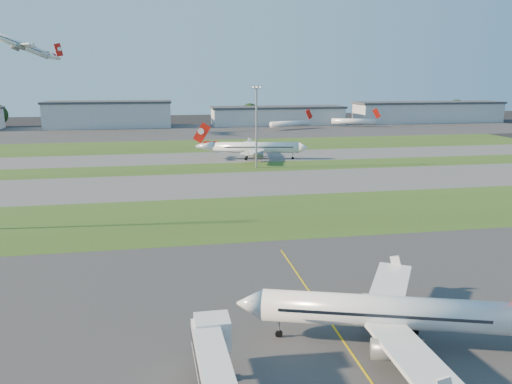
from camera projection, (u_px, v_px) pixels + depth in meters
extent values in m
plane|color=black|center=(299.00, 346.00, 53.48)|extent=(700.00, 700.00, 0.00)
cube|color=#333335|center=(299.00, 346.00, 53.48)|extent=(300.00, 70.00, 0.01)
cube|color=#2F4918|center=(234.00, 217.00, 103.35)|extent=(300.00, 34.00, 0.01)
cube|color=#515154|center=(217.00, 184.00, 135.01)|extent=(300.00, 32.00, 0.01)
cube|color=#2F4918|center=(209.00, 168.00, 158.99)|extent=(300.00, 18.00, 0.01)
cube|color=#515154|center=(204.00, 158.00, 180.09)|extent=(300.00, 26.00, 0.01)
cube|color=#2F4918|center=(198.00, 146.00, 211.74)|extent=(300.00, 40.00, 0.01)
cube|color=#333335|center=(190.00, 131.00, 269.29)|extent=(400.00, 80.00, 0.01)
cube|color=gold|center=(343.00, 342.00, 54.35)|extent=(0.25, 60.00, 0.02)
cube|color=white|center=(212.00, 332.00, 48.44)|extent=(3.40, 3.00, 3.00)
cylinder|color=gray|center=(215.00, 365.00, 47.15)|extent=(0.70, 0.70, 3.20)
cube|color=black|center=(215.00, 377.00, 47.43)|extent=(2.20, 1.20, 0.70)
cylinder|color=white|center=(389.00, 312.00, 53.02)|extent=(26.91, 11.54, 3.44)
cube|color=white|center=(409.00, 353.00, 46.01)|extent=(4.94, 13.81, 1.40)
cube|color=white|center=(389.00, 289.00, 60.01)|extent=(10.60, 13.69, 1.40)
cylinder|color=slate|center=(391.00, 350.00, 48.33)|extent=(4.25, 3.14, 2.08)
cylinder|color=slate|center=(379.00, 303.00, 58.47)|extent=(4.25, 3.14, 2.08)
cylinder|color=white|center=(256.00, 147.00, 175.71)|extent=(30.18, 9.50, 3.80)
cube|color=red|center=(202.00, 133.00, 174.83)|extent=(6.43, 1.59, 7.57)
cube|color=white|center=(254.00, 146.00, 183.63)|extent=(5.26, 15.21, 1.55)
cube|color=white|center=(253.00, 152.00, 168.03)|extent=(10.44, 15.50, 1.55)
cylinder|color=slate|center=(258.00, 150.00, 181.71)|extent=(4.57, 3.07, 2.30)
cylinder|color=slate|center=(257.00, 154.00, 170.40)|extent=(4.57, 3.07, 2.30)
cylinder|color=white|center=(20.00, 45.00, 237.10)|extent=(25.91, 15.79, 3.47)
cube|color=red|center=(56.00, 36.00, 246.46)|extent=(5.40, 3.03, 6.92)
cube|color=white|center=(26.00, 45.00, 232.13)|extent=(12.18, 12.98, 1.41)
cube|color=white|center=(18.00, 47.00, 243.38)|extent=(7.22, 14.29, 1.41)
cylinder|color=slate|center=(22.00, 47.00, 233.08)|extent=(4.38, 3.64, 2.10)
cylinder|color=slate|center=(16.00, 48.00, 241.24)|extent=(4.38, 3.64, 2.10)
cylinder|color=white|center=(290.00, 124.00, 278.87)|extent=(25.38, 12.43, 3.20)
cube|color=red|center=(309.00, 114.00, 284.43)|extent=(4.93, 2.16, 6.16)
cylinder|color=white|center=(354.00, 121.00, 294.22)|extent=(25.67, 11.28, 3.20)
cube|color=red|center=(377.00, 113.00, 291.34)|extent=(5.00, 1.93, 6.16)
cylinder|color=gray|center=(256.00, 129.00, 156.89)|extent=(0.60, 0.60, 25.00)
cube|color=gray|center=(256.00, 87.00, 154.01)|extent=(3.20, 0.50, 0.80)
cube|color=#FFF2CC|center=(256.00, 87.00, 154.01)|extent=(2.80, 0.70, 0.35)
cube|color=#A6A9AE|center=(109.00, 115.00, 288.69)|extent=(70.00, 22.00, 14.00)
cube|color=#383A3F|center=(108.00, 102.00, 286.99)|extent=(71.40, 23.00, 1.20)
cube|color=#A6A9AE|center=(278.00, 117.00, 306.51)|extent=(80.00, 22.00, 10.00)
cube|color=#383A3F|center=(278.00, 107.00, 305.26)|extent=(81.60, 23.00, 1.20)
cube|color=#A6A9AE|center=(428.00, 113.00, 323.67)|extent=(95.00, 22.00, 12.00)
cube|color=#383A3F|center=(429.00, 103.00, 322.20)|extent=(96.90, 23.00, 1.20)
cylinder|color=black|center=(154.00, 122.00, 304.74)|extent=(1.00, 1.00, 3.60)
sphere|color=black|center=(154.00, 115.00, 303.84)|extent=(9.90, 9.90, 9.90)
cylinder|color=black|center=(250.00, 120.00, 317.98)|extent=(1.00, 1.00, 4.20)
sphere|color=black|center=(250.00, 112.00, 316.93)|extent=(11.55, 11.55, 11.55)
cylinder|color=black|center=(362.00, 119.00, 329.14)|extent=(1.00, 1.00, 3.80)
sphere|color=black|center=(362.00, 112.00, 328.19)|extent=(10.45, 10.45, 10.45)
cylinder|color=black|center=(456.00, 116.00, 345.05)|extent=(1.00, 1.00, 4.60)
sphere|color=black|center=(456.00, 109.00, 343.90)|extent=(12.65, 12.65, 12.65)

